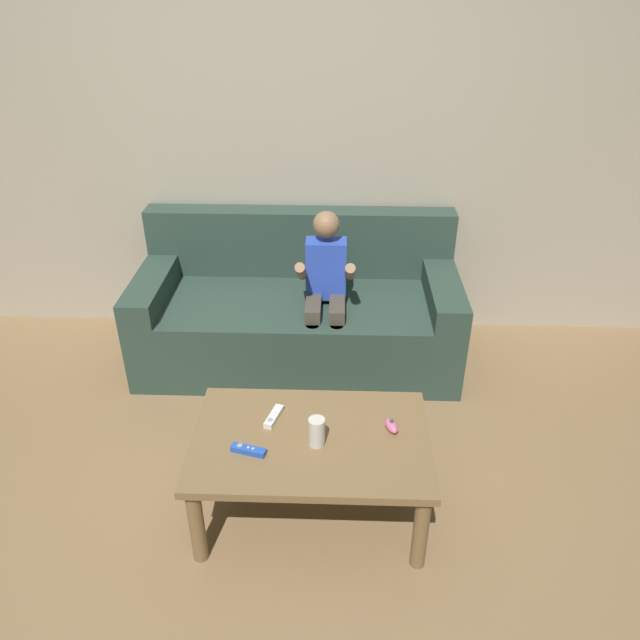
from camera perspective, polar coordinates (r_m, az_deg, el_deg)
ground_plane at (r=2.63m, az=-6.71°, el=-21.45°), size 9.56×9.56×0.00m
wall_back at (r=3.60m, az=-3.68°, el=17.48°), size 4.78×0.05×2.50m
couch at (r=3.57m, az=-2.04°, el=0.74°), size 1.82×0.80×0.81m
person_seated_on_couch at (r=3.29m, az=0.53°, el=3.05°), size 0.31×0.38×0.94m
coffee_table at (r=2.54m, az=-0.85°, el=-11.94°), size 0.96×0.63×0.41m
game_remote_blue_near_edge at (r=2.44m, az=-6.67°, el=-12.01°), size 0.14×0.07×0.03m
nunchuk_pink at (r=2.54m, az=6.69°, el=-9.79°), size 0.07×0.10×0.05m
game_remote_white_far_corner at (r=2.58m, az=-4.35°, el=-9.01°), size 0.07×0.14×0.03m
soda_can at (r=2.43m, az=-0.31°, el=-10.42°), size 0.07×0.07×0.12m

